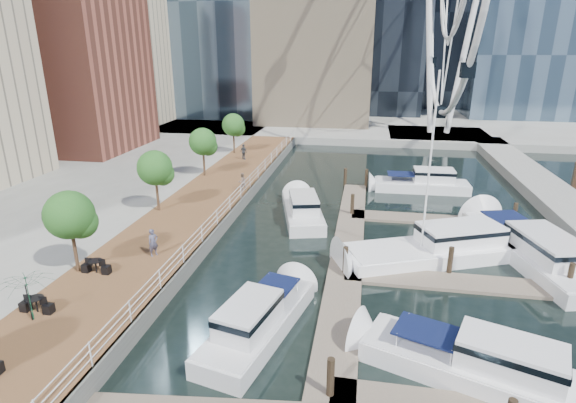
# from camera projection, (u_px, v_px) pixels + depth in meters

# --- Properties ---
(ground) EXTENTS (520.00, 520.00, 0.00)m
(ground) POSITION_uv_depth(u_px,v_px,m) (265.00, 356.00, 19.41)
(ground) COLOR black
(ground) RESTS_ON ground
(boardwalk) EXTENTS (6.00, 60.00, 1.00)m
(boardwalk) POSITION_uv_depth(u_px,v_px,m) (194.00, 214.00, 34.71)
(boardwalk) COLOR brown
(boardwalk) RESTS_ON ground
(seawall) EXTENTS (0.25, 60.00, 1.00)m
(seawall) POSITION_uv_depth(u_px,v_px,m) (232.00, 216.00, 34.22)
(seawall) COLOR #595954
(seawall) RESTS_ON ground
(land_far) EXTENTS (200.00, 114.00, 1.00)m
(land_far) POSITION_uv_depth(u_px,v_px,m) (354.00, 99.00, 114.30)
(land_far) COLOR gray
(land_far) RESTS_ON ground
(breakwater) EXTENTS (4.00, 60.00, 1.00)m
(breakwater) POSITION_uv_depth(u_px,v_px,m) (575.00, 214.00, 34.58)
(breakwater) COLOR gray
(breakwater) RESTS_ON ground
(pier) EXTENTS (14.00, 12.00, 1.00)m
(pier) POSITION_uv_depth(u_px,v_px,m) (438.00, 136.00, 65.39)
(pier) COLOR gray
(pier) RESTS_ON ground
(railing) EXTENTS (0.10, 60.00, 1.05)m
(railing) POSITION_uv_depth(u_px,v_px,m) (230.00, 203.00, 33.90)
(railing) COLOR white
(railing) RESTS_ON boardwalk
(floating_docks) EXTENTS (16.00, 34.00, 2.60)m
(floating_docks) POSITION_uv_depth(u_px,v_px,m) (429.00, 259.00, 27.23)
(floating_docks) COLOR #6D6051
(floating_docks) RESTS_ON ground
(street_trees) EXTENTS (2.60, 42.60, 4.60)m
(street_trees) POSITION_uv_depth(u_px,v_px,m) (155.00, 168.00, 32.95)
(street_trees) COLOR #3F2B1C
(street_trees) RESTS_ON ground
(cafe_tables) EXTENTS (2.50, 13.70, 0.74)m
(cafe_tables) POSITION_uv_depth(u_px,v_px,m) (12.00, 331.00, 18.82)
(cafe_tables) COLOR black
(cafe_tables) RESTS_ON ground
(yacht_foreground) EXTENTS (10.20, 5.94, 2.15)m
(yacht_foreground) POSITION_uv_depth(u_px,v_px,m) (475.00, 379.00, 18.03)
(yacht_foreground) COLOR white
(yacht_foreground) RESTS_ON ground
(pedestrian_near) EXTENTS (0.68, 0.72, 1.66)m
(pedestrian_near) POSITION_uv_depth(u_px,v_px,m) (153.00, 243.00, 26.29)
(pedestrian_near) COLOR #46465D
(pedestrian_near) RESTS_ON boardwalk
(pedestrian_mid) EXTENTS (0.91, 0.94, 1.53)m
(pedestrian_mid) POSITION_uv_depth(u_px,v_px,m) (242.00, 182.00, 38.60)
(pedestrian_mid) COLOR #856A5C
(pedestrian_mid) RESTS_ON boardwalk
(pedestrian_far) EXTENTS (1.06, 0.90, 1.70)m
(pedestrian_far) POSITION_uv_depth(u_px,v_px,m) (244.00, 152.00, 49.31)
(pedestrian_far) COLOR #353A43
(pedestrian_far) RESTS_ON boardwalk
(moored_yachts) EXTENTS (21.07, 38.40, 11.50)m
(moored_yachts) POSITION_uv_depth(u_px,v_px,m) (433.00, 262.00, 27.94)
(moored_yachts) COLOR white
(moored_yachts) RESTS_ON ground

